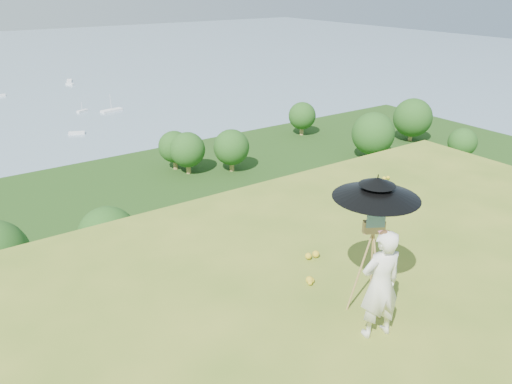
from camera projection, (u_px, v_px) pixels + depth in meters
ground at (506, 334)px, 7.43m from camera, size 14.00×14.00×0.00m
forest_slope at (80, 383)px, 45.38m from camera, size 140.00×56.00×22.00m
shoreline_tier at (11, 261)px, 78.46m from camera, size 170.00×28.00×8.00m
slope_trees at (55, 249)px, 39.87m from camera, size 110.00×50.00×6.00m
harbor_town at (2, 224)px, 75.90m from camera, size 110.00×22.00×5.00m
wildflowers at (491, 322)px, 7.60m from camera, size 10.00×10.50×0.12m
painter at (380, 284)px, 7.10m from camera, size 0.71×0.55×1.73m
field_easel at (370, 263)px, 7.66m from camera, size 0.88×0.88×1.71m
sun_umbrella at (375, 203)px, 7.30m from camera, size 1.69×1.69×0.89m
painter_cap at (386, 234)px, 6.78m from camera, size 0.25×0.27×0.10m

